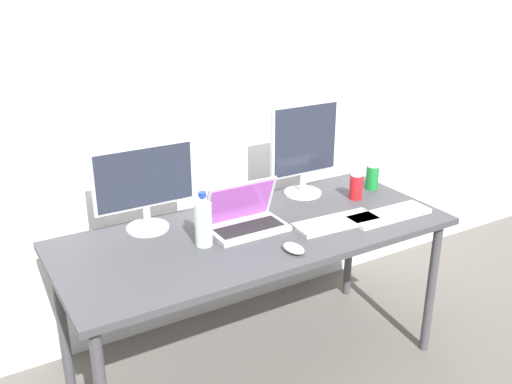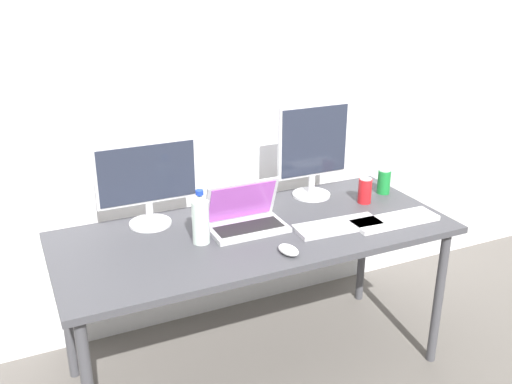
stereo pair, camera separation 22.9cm
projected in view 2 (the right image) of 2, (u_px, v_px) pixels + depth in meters
name	position (u px, v px, depth m)	size (l,w,h in m)	color
ground_plane	(256.00, 367.00, 2.79)	(16.00, 16.00, 0.00)	#5B5651
wall_back	(206.00, 81.00, 2.81)	(7.00, 0.08, 2.60)	silver
work_desk	(256.00, 242.00, 2.54)	(1.75, 0.74, 0.74)	#424247
monitor_left	(147.00, 180.00, 2.49)	(0.45, 0.19, 0.39)	silver
monitor_center	(313.00, 148.00, 2.80)	(0.38, 0.19, 0.47)	silver
laptop_silver	(245.00, 217.00, 2.52)	(0.34, 0.21, 0.21)	#B7B7BC
keyboard_main	(338.00, 226.00, 2.53)	(0.40, 0.14, 0.02)	#B2B2B7
keyboard_aux	(395.00, 220.00, 2.59)	(0.41, 0.13, 0.02)	white
mouse_by_keyboard	(288.00, 250.00, 2.30)	(0.06, 0.11, 0.03)	silver
water_bottle	(201.00, 219.00, 2.36)	(0.07, 0.07, 0.24)	silver
soda_can_near_keyboard	(384.00, 182.00, 2.91)	(0.07, 0.07, 0.13)	#197F33
soda_can_by_laptop	(365.00, 191.00, 2.79)	(0.07, 0.07, 0.13)	red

